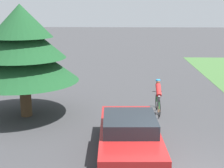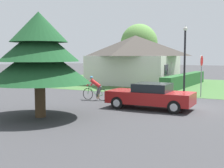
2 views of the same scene
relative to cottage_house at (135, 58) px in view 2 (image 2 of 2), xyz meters
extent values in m
plane|color=#38383A|center=(-11.82, -8.57, -2.46)|extent=(140.00, 140.00, 0.00)
cube|color=#3D6633|center=(0.04, -4.57, -2.45)|extent=(16.00, 36.00, 0.01)
cube|color=beige|center=(0.00, 0.00, -1.10)|extent=(8.56, 8.05, 2.72)
pyramid|color=#3D3833|center=(0.00, 0.00, 1.27)|extent=(9.24, 8.70, 2.01)
cube|color=silver|center=(0.33, -3.70, -1.46)|extent=(0.90, 0.14, 2.00)
cube|color=black|center=(-1.88, -3.90, -0.96)|extent=(1.10, 0.16, 0.90)
cube|color=brown|center=(2.30, 0.95, 1.87)|extent=(0.54, 0.54, 0.80)
cube|color=#285B2D|center=(-0.89, -5.32, -1.90)|extent=(10.71, 0.90, 1.12)
cube|color=maroon|center=(-13.27, -6.98, -1.85)|extent=(2.02, 4.51, 0.63)
cube|color=black|center=(-13.26, -7.11, -1.33)|extent=(1.68, 1.86, 0.42)
cylinder|color=black|center=(-14.14, -5.52, -2.13)|extent=(0.30, 0.66, 0.65)
cylinder|color=#ADADB2|center=(-14.14, -5.52, -2.13)|extent=(0.30, 0.39, 0.38)
cylinder|color=black|center=(-12.54, -5.44, -2.13)|extent=(0.30, 0.66, 0.65)
cylinder|color=#ADADB2|center=(-12.54, -5.44, -2.13)|extent=(0.30, 0.39, 0.38)
cylinder|color=black|center=(-13.99, -8.53, -2.13)|extent=(0.30, 0.66, 0.65)
cylinder|color=#ADADB2|center=(-13.99, -8.53, -2.13)|extent=(0.30, 0.39, 0.38)
cylinder|color=black|center=(-12.40, -8.45, -2.13)|extent=(0.30, 0.66, 0.65)
cylinder|color=#ADADB2|center=(-12.40, -8.45, -2.13)|extent=(0.30, 0.39, 0.38)
torus|color=black|center=(-11.94, -3.30, -2.11)|extent=(0.05, 0.74, 0.74)
torus|color=black|center=(-11.95, -2.23, -2.11)|extent=(0.05, 0.74, 0.74)
cylinder|color=#338C3F|center=(-11.95, -3.03, -1.94)|extent=(0.04, 0.18, 0.60)
cylinder|color=#338C3F|center=(-11.95, -2.64, -1.92)|extent=(0.04, 0.67, 0.65)
cylinder|color=#338C3F|center=(-11.95, -2.71, -1.62)|extent=(0.04, 0.79, 0.07)
cylinder|color=#338C3F|center=(-11.95, -3.13, -2.17)|extent=(0.04, 0.35, 0.16)
cylinder|color=#338C3F|center=(-11.94, -3.20, -1.87)|extent=(0.03, 0.22, 0.48)
cylinder|color=#338C3F|center=(-11.95, -2.27, -1.86)|extent=(0.04, 0.12, 0.51)
cylinder|color=black|center=(-11.95, -2.32, -1.61)|extent=(0.44, 0.03, 0.02)
ellipsoid|color=black|center=(-11.95, -3.11, -1.62)|extent=(0.08, 0.20, 0.05)
cylinder|color=slate|center=(-11.95, -3.11, -1.82)|extent=(0.11, 0.26, 0.50)
cylinder|color=slate|center=(-11.95, -2.95, -1.90)|extent=(0.11, 0.26, 0.66)
cylinder|color=tan|center=(-11.95, -3.04, -2.20)|extent=(0.08, 0.08, 0.30)
cylinder|color=tan|center=(-11.90, -2.88, -2.29)|extent=(0.17, 0.08, 0.21)
cylinder|color=red|center=(-11.95, -2.81, -1.40)|extent=(0.23, 0.71, 0.54)
cylinder|color=red|center=(-11.95, -2.55, -1.43)|extent=(0.07, 0.26, 0.36)
cylinder|color=red|center=(-11.95, -2.27, -1.43)|extent=(0.07, 0.26, 0.36)
sphere|color=tan|center=(-11.95, -2.51, -1.09)|extent=(0.19, 0.19, 0.19)
ellipsoid|color=#267FBF|center=(-11.95, -2.51, -1.04)|extent=(0.22, 0.18, 0.12)
cylinder|color=gray|center=(-7.31, -8.22, -1.40)|extent=(0.07, 0.07, 2.12)
cylinder|color=red|center=(-7.31, -8.22, -0.04)|extent=(0.70, 0.03, 0.70)
cylinder|color=silver|center=(-7.31, -8.22, -0.04)|extent=(0.74, 0.02, 0.74)
cylinder|color=black|center=(-6.86, -6.95, -0.22)|extent=(0.14, 0.14, 4.48)
sphere|color=white|center=(-6.86, -6.95, 2.16)|extent=(0.29, 0.29, 0.29)
cone|color=black|center=(-6.86, -6.95, 2.30)|extent=(0.18, 0.18, 0.12)
cylinder|color=#4C3823|center=(-17.68, -3.43, -1.68)|extent=(0.48, 0.48, 1.55)
cone|color=#194723|center=(-17.68, -3.43, -0.02)|extent=(4.60, 4.60, 1.77)
cone|color=#194723|center=(-17.68, -3.43, 0.85)|extent=(3.59, 3.59, 1.56)
cone|color=#194723|center=(-17.68, -3.43, 1.59)|extent=(2.58, 2.58, 1.34)
cylinder|color=#4C3823|center=(5.47, 2.02, -1.30)|extent=(0.39, 0.39, 2.32)
ellipsoid|color=#609347|center=(5.47, 2.02, 1.70)|extent=(4.32, 4.32, 4.54)
camera|label=1|loc=(-13.41, -16.10, 2.09)|focal=50.00mm
camera|label=2|loc=(-28.33, -13.05, 0.35)|focal=50.00mm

